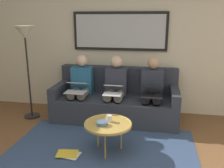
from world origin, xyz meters
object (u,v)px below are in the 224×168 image
Objects in this scene: person_middle at (116,87)px; standing_lamp at (25,43)px; bowl at (102,123)px; laptop_white at (113,89)px; magazine_stack at (68,154)px; framed_mirror at (120,31)px; laptop_black at (152,91)px; couch at (116,101)px; cup at (109,118)px; person_left at (152,88)px; person_right at (81,85)px; laptop_silver at (77,87)px; coffee_table at (108,124)px.

standing_lamp is (1.55, 0.20, 0.76)m from person_middle.
laptop_white is at bearing -88.56° from bowl.
magazine_stack is (0.41, 1.11, -0.61)m from laptop_white.
framed_mirror is 1.05m from person_middle.
laptop_black is at bearing 132.74° from framed_mirror.
magazine_stack is (0.41, 1.42, -0.29)m from couch.
framed_mirror reaches higher than magazine_stack.
bowl reaches higher than magazine_stack.
person_left reaches higher than cup.
person_left is at bearing -90.00° from laptop_black.
person_right reaches higher than cup.
standing_lamp is (0.91, -0.03, 0.74)m from laptop_silver.
bowl is at bearing -162.17° from magazine_stack.
cup is 1.32m from person_right.
cup is at bearing -119.93° from bowl.
standing_lamp reaches higher than person_left.
couch is at bearing -106.14° from magazine_stack.
laptop_black is at bearing 159.78° from person_middle.
magazine_stack is (0.44, 0.14, -0.43)m from bowl.
person_left is (-0.62, -1.21, 0.16)m from bowl.
person_middle reaches higher than laptop_black.
bowl is 2.09m from standing_lamp.
person_left is (-0.55, -1.15, 0.20)m from coffee_table.
person_right is (0.64, 0.00, 0.00)m from person_middle.
person_left is at bearing -159.29° from laptop_white.
laptop_black is at bearing -122.23° from bowl.
person_left is 1.28m from person_right.
cup is 0.86m from laptop_white.
person_left is at bearing -115.53° from coffee_table.
person_right is 2.97× the size of laptop_silver.
laptop_black is 1.65m from magazine_stack.
framed_mirror is 5.33× the size of magazine_stack.
framed_mirror is at bearing -47.26° from laptop_black.
person_middle is 0.64m from person_right.
bowl is 0.45× the size of magazine_stack.
couch is 0.78m from laptop_black.
magazine_stack is 0.20× the size of standing_lamp.
framed_mirror is at bearing -102.81° from magazine_stack.
magazine_stack is at bearing 17.83° from bowl.
cup is 1.02m from laptop_black.
couch is 0.78m from laptop_silver.
coffee_table is 2.13m from standing_lamp.
bowl is at bearing 124.17° from laptop_silver.
laptop_silver is (0.64, 0.23, 0.02)m from person_middle.
person_right is at bearing -55.75° from cup.
person_middle is (0.00, 0.46, -0.94)m from framed_mirror.
coffee_table reaches higher than magazine_stack.
coffee_table is 0.57× the size of person_right.
standing_lamp reaches higher than cup.
person_left is (-0.64, 0.46, -0.94)m from framed_mirror.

